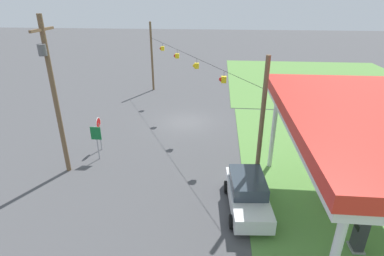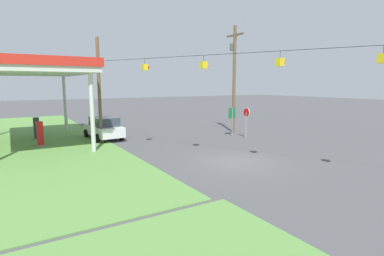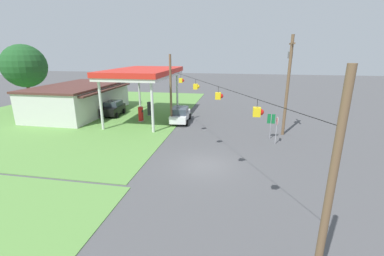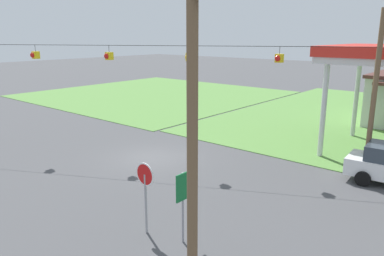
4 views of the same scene
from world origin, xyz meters
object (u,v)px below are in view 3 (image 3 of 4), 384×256
Objects in this scene: gas_station_canopy at (143,73)px; car_at_pumps_front at (180,114)px; car_at_pumps_rear at (113,108)px; fuel_pump_far at (150,109)px; fuel_pump_near at (141,115)px; gas_station_store at (80,99)px; utility_pole_main at (288,81)px; stop_sign_roadside at (277,124)px; route_sign at (271,121)px; tree_behind_station at (24,66)px.

car_at_pumps_front is (-0.94, -4.61, -4.56)m from gas_station_canopy.
car_at_pumps_rear is at bearing 81.35° from gas_station_canopy.
car_at_pumps_front is at bearing -118.24° from fuel_pump_far.
fuel_pump_far is 4.68m from car_at_pumps_rear.
car_at_pumps_rear reaches higher than fuel_pump_near.
gas_station_store reaches higher than car_at_pumps_front.
car_at_pumps_rear is 0.44× the size of utility_pole_main.
stop_sign_roadside is (-8.14, -14.62, 0.97)m from fuel_pump_far.
route_sign is (1.38, 0.34, -0.10)m from stop_sign_roadside.
tree_behind_station reaches higher than gas_station_store.
car_at_pumps_rear is (2.23, 4.61, 0.11)m from fuel_pump_near.
fuel_pump_far is (0.54, -9.38, -1.07)m from gas_station_store.
tree_behind_station reaches higher than gas_station_canopy.
gas_station_canopy is 2.52× the size of car_at_pumps_front.
gas_station_canopy is at bearing 0.05° from fuel_pump_near.
utility_pole_main is at bearing -97.62° from fuel_pump_near.
fuel_pump_near is (-1.53, -0.00, -4.63)m from gas_station_canopy.
gas_station_store is 2.86× the size of car_at_pumps_front.
tree_behind_station is at bearing 76.95° from route_sign.
gas_station_canopy is 1.27× the size of utility_pole_main.
fuel_pump_near is 16.45m from utility_pole_main.
utility_pole_main reaches higher than fuel_pump_far.
tree_behind_station is at bearing 81.63° from gas_station_store.
gas_station_store is at bearing 83.94° from gas_station_canopy.
car_at_pumps_rear is 21.21m from utility_pole_main.
route_sign is 0.25× the size of utility_pole_main.
route_sign is at bearing -110.11° from gas_station_canopy.
stop_sign_roadside is at bearing -107.57° from gas_station_store.
tree_behind_station is at bearing -105.20° from stop_sign_roadside.
utility_pole_main reaches higher than stop_sign_roadside.
fuel_pump_near is 0.19× the size of utility_pole_main.
utility_pole_main reaches higher than fuel_pump_near.
stop_sign_roadside is at bearing -114.32° from gas_station_canopy.
gas_station_store is 3.29× the size of car_at_pumps_rear.
car_at_pumps_rear is at bearing -110.81° from stop_sign_roadside.
gas_station_store is 5.45× the size of stop_sign_roadside.
gas_station_store is at bearing 77.83° from car_at_pumps_front.
fuel_pump_far is at bearing 96.07° from car_at_pumps_rear.
fuel_pump_far is at bearing 0.00° from fuel_pump_near.
gas_station_canopy is at bearing 77.22° from car_at_pumps_rear.
route_sign is at bearing 68.44° from car_at_pumps_rear.
gas_station_canopy is at bearing 76.98° from utility_pole_main.
tree_behind_station is at bearing -100.80° from car_at_pumps_rear.
stop_sign_roadside reaches higher than car_at_pumps_rear.
gas_station_canopy reaches higher than stop_sign_roadside.
car_at_pumps_front is at bearing 76.39° from utility_pole_main.
gas_station_canopy reaches higher than fuel_pump_far.
route_sign is (-4.28, -9.67, 0.79)m from car_at_pumps_front.
gas_station_store reaches higher than fuel_pump_far.
car_at_pumps_rear is (-0.83, 4.61, 0.11)m from fuel_pump_far.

